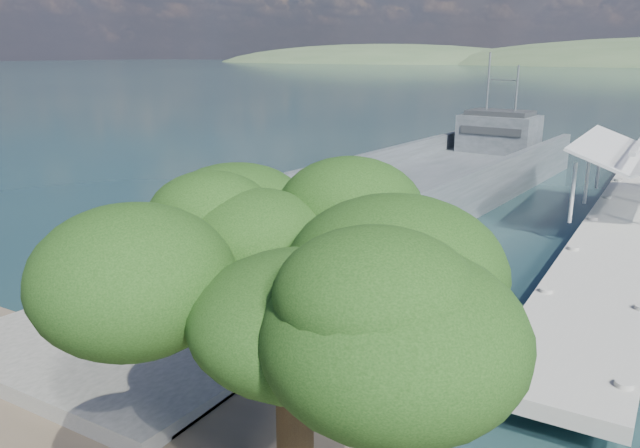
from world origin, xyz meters
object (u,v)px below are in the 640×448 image
at_px(landing_craft, 446,181).
at_px(military_truck, 297,239).
at_px(overhang_tree, 282,257).
at_px(pier, 632,206).
at_px(soldier, 195,261).

relative_size(landing_craft, military_truck, 4.45).
bearing_deg(overhang_tree, pier, 82.45).
bearing_deg(soldier, landing_craft, 67.68).
relative_size(landing_craft, soldier, 19.65).
height_order(pier, landing_craft, landing_craft).
xyz_separation_m(military_truck, overhang_tree, (7.46, -12.11, 3.96)).
height_order(soldier, overhang_tree, overhang_tree).
distance_m(landing_craft, soldier, 24.07).
bearing_deg(landing_craft, overhang_tree, -70.99).
xyz_separation_m(landing_craft, soldier, (-2.45, -23.94, 0.55)).
bearing_deg(landing_craft, soldier, -91.16).
bearing_deg(soldier, overhang_tree, -57.95).
distance_m(landing_craft, overhang_tree, 35.22).
bearing_deg(pier, military_truck, -123.97).
bearing_deg(pier, soldier, -127.96).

